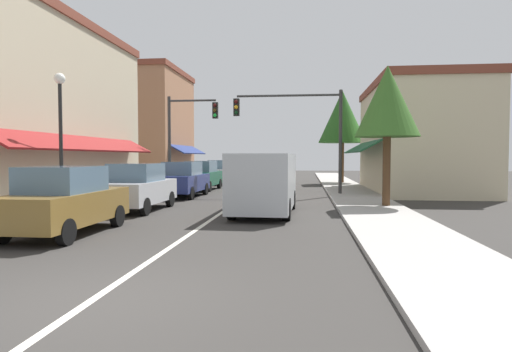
{
  "coord_description": "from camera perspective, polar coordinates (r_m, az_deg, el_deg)",
  "views": [
    {
      "loc": [
        2.97,
        -5.63,
        2.02
      ],
      "look_at": [
        0.6,
        15.42,
        1.07
      ],
      "focal_mm": 30.37,
      "sensor_mm": 36.0,
      "label": 1
    }
  ],
  "objects": [
    {
      "name": "traffic_signal_left_corner",
      "position": [
        25.21,
        -9.28,
        6.13
      ],
      "size": [
        2.98,
        0.5,
        5.48
      ],
      "color": "#333333",
      "rests_on": "ground"
    },
    {
      "name": "storefront_far_left",
      "position": [
        36.01,
        -14.23,
        6.34
      ],
      "size": [
        7.05,
        8.2,
        8.89
      ],
      "color": "#9E6B4C",
      "rests_on": "ground"
    },
    {
      "name": "parked_car_second_left",
      "position": [
        16.79,
        -15.32,
        -1.43
      ],
      "size": [
        1.81,
        4.12,
        1.77
      ],
      "rotation": [
        0.0,
        0.0,
        -0.01
      ],
      "color": "#B7BABF",
      "rests_on": "ground"
    },
    {
      "name": "traffic_signal_mast_arm",
      "position": [
        22.71,
        6.01,
        6.97
      ],
      "size": [
        5.63,
        0.5,
        5.46
      ],
      "color": "#333333",
      "rests_on": "ground"
    },
    {
      "name": "sidewalk_right",
      "position": [
        23.85,
        12.5,
        -2.22
      ],
      "size": [
        2.6,
        56.0,
        0.12
      ],
      "primitive_type": "cube",
      "color": "#A39E99",
      "rests_on": "ground"
    },
    {
      "name": "tree_right_near",
      "position": [
        17.68,
        16.92,
        9.27
      ],
      "size": [
        2.49,
        2.49,
        5.53
      ],
      "color": "#4C331E",
      "rests_on": "ground"
    },
    {
      "name": "sidewalk_left",
      "position": [
        25.18,
        -13.26,
        -1.98
      ],
      "size": [
        2.6,
        56.0,
        0.12
      ],
      "primitive_type": "cube",
      "color": "gray",
      "rests_on": "ground"
    },
    {
      "name": "storefront_right_block",
      "position": [
        26.46,
        20.63,
        4.71
      ],
      "size": [
        6.59,
        10.2,
        6.17
      ],
      "color": "beige",
      "rests_on": "ground"
    },
    {
      "name": "storefront_left_block",
      "position": [
        21.68,
        -28.96,
        7.74
      ],
      "size": [
        6.69,
        14.2,
        8.2
      ],
      "color": "#BCAD8E",
      "rests_on": "ground"
    },
    {
      "name": "street_lamp_left_near",
      "position": [
        15.86,
        -24.36,
        6.68
      ],
      "size": [
        0.36,
        0.36,
        4.78
      ],
      "color": "black",
      "rests_on": "ground"
    },
    {
      "name": "parked_car_third_left",
      "position": [
        21.96,
        -9.6,
        -0.46
      ],
      "size": [
        1.86,
        4.14,
        1.77
      ],
      "rotation": [
        0.0,
        0.0,
        -0.02
      ],
      "color": "navy",
      "rests_on": "ground"
    },
    {
      "name": "parked_car_nearest_left",
      "position": [
        12.26,
        -23.88,
        -3.0
      ],
      "size": [
        1.79,
        4.11,
        1.77
      ],
      "rotation": [
        0.0,
        0.0,
        -0.0
      ],
      "color": "brown",
      "rests_on": "ground"
    },
    {
      "name": "ground_plane",
      "position": [
        23.9,
        -0.74,
        -2.29
      ],
      "size": [
        80.0,
        80.0,
        0.0
      ],
      "primitive_type": "plane",
      "color": "#33302D"
    },
    {
      "name": "parked_car_far_left",
      "position": [
        26.44,
        -7.2,
        0.06
      ],
      "size": [
        1.87,
        4.15,
        1.77
      ],
      "rotation": [
        0.0,
        0.0,
        -0.03
      ],
      "color": "#0F4C33",
      "rests_on": "ground"
    },
    {
      "name": "van_in_lane",
      "position": [
        15.31,
        1.17,
        -0.71
      ],
      "size": [
        2.1,
        5.23,
        2.12
      ],
      "rotation": [
        0.0,
        0.0,
        -0.03
      ],
      "color": "#B2B7BC",
      "rests_on": "ground"
    },
    {
      "name": "lane_center_stripe",
      "position": [
        23.9,
        -0.74,
        -2.29
      ],
      "size": [
        0.14,
        52.0,
        0.01
      ],
      "primitive_type": "cube",
      "color": "silver",
      "rests_on": "ground"
    },
    {
      "name": "parked_car_distant_left",
      "position": [
        32.19,
        -4.71,
        0.51
      ],
      "size": [
        1.85,
        4.13,
        1.77
      ],
      "rotation": [
        0.0,
        0.0,
        0.02
      ],
      "color": "silver",
      "rests_on": "ground"
    },
    {
      "name": "tree_right_far",
      "position": [
        32.8,
        11.3,
        7.64
      ],
      "size": [
        3.49,
        3.49,
        6.9
      ],
      "color": "#4C331E",
      "rests_on": "ground"
    }
  ]
}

